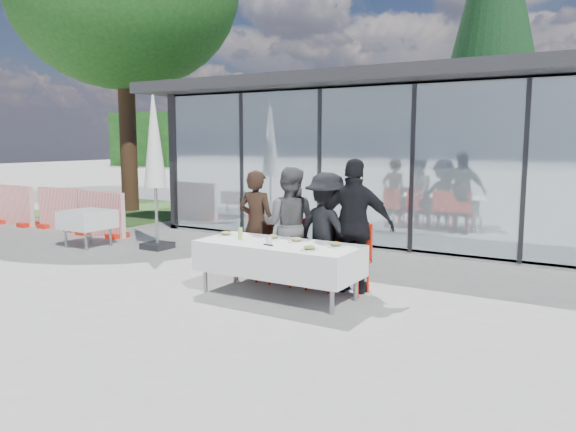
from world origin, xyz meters
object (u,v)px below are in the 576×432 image
object	(u,v)px
plate_b	(273,237)
conifer_tree	(494,17)
plate_a	(226,234)
plate_d	(336,245)
diner_b	(289,225)
diner_d	(355,226)
plate_c	(297,240)
diner_a	(257,224)
diner_chair_d	(354,255)
dining_table	(278,258)
diner_chair_c	(326,252)
diner_chair_a	(257,244)
spare_table_left	(87,220)
market_umbrella	(154,151)
folded_eyeglasses	(268,245)
plate_extra	(310,248)
diner_c	(327,231)
diner_chair_b	(289,247)
juice_bottle	(240,233)

from	to	relation	value
plate_b	conifer_tree	size ratio (longest dim) A/B	0.02
plate_a	plate_d	distance (m)	1.76
diner_b	diner_d	distance (m)	1.07
diner_b	plate_c	bearing A→B (deg)	115.69
diner_a	diner_chair_d	xyz separation A→B (m)	(1.66, -0.01, -0.30)
dining_table	diner_chair_d	bearing A→B (deg)	43.48
diner_a	plate_d	world-z (taller)	diner_a
plate_a	conifer_tree	distance (m)	13.71
plate_b	diner_chair_c	bearing A→B (deg)	43.77
diner_chair_a	plate_b	bearing A→B (deg)	-39.84
diner_a	conifer_tree	size ratio (longest dim) A/B	0.16
spare_table_left	market_umbrella	size ratio (longest dim) A/B	0.29
plate_a	folded_eyeglasses	xyz separation A→B (m)	(0.95, -0.32, -0.02)
plate_b	diner_d	bearing A→B (deg)	28.75
plate_extra	diner_b	bearing A→B (deg)	131.93
plate_extra	diner_c	bearing A→B (deg)	105.25
plate_b	diner_chair_b	bearing A→B (deg)	96.27
juice_bottle	folded_eyeglasses	distance (m)	0.65
diner_chair_a	diner_chair_c	distance (m)	1.22
folded_eyeglasses	diner_chair_c	bearing A→B (deg)	69.59
diner_chair_c	diner_chair_d	size ratio (longest dim) A/B	1.00
plate_a	spare_table_left	bearing A→B (deg)	166.85
plate_c	juice_bottle	distance (m)	0.83
dining_table	diner_b	distance (m)	0.87
dining_table	diner_chair_b	distance (m)	0.80
juice_bottle	folded_eyeglasses	world-z (taller)	juice_bottle
dining_table	diner_chair_b	size ratio (longest dim) A/B	2.32
diner_chair_c	plate_extra	world-z (taller)	diner_chair_c
spare_table_left	market_umbrella	bearing A→B (deg)	23.59
diner_d	diner_a	bearing A→B (deg)	-10.09
diner_chair_a	plate_a	xyz separation A→B (m)	(-0.09, -0.66, 0.24)
dining_table	juice_bottle	bearing A→B (deg)	-177.85
diner_c	juice_bottle	xyz separation A→B (m)	(-0.97, -0.78, -0.01)
conifer_tree	diner_a	bearing A→B (deg)	-94.46
plate_a	market_umbrella	size ratio (longest dim) A/B	0.08
diner_chair_a	diner_chair_b	xyz separation A→B (m)	(0.59, 0.00, 0.00)
dining_table	diner_c	xyz separation A→B (m)	(0.35, 0.76, 0.30)
plate_c	spare_table_left	xyz separation A→B (m)	(-5.39, 0.90, -0.22)
diner_chair_b	juice_bottle	world-z (taller)	diner_chair_b
diner_d	plate_b	distance (m)	1.16
plate_b	spare_table_left	distance (m)	5.07
juice_bottle	spare_table_left	world-z (taller)	juice_bottle
plate_d	diner_b	bearing A→B (deg)	150.32
diner_c	plate_a	distance (m)	1.47
diner_a	juice_bottle	xyz separation A→B (m)	(0.25, -0.78, -0.01)
diner_d	market_umbrella	distance (m)	4.86
dining_table	diner_chair_c	size ratio (longest dim) A/B	2.32
conifer_tree	spare_table_left	bearing A→B (deg)	-114.34
conifer_tree	diner_b	bearing A→B (deg)	-91.62
diner_chair_a	diner_c	world-z (taller)	diner_c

